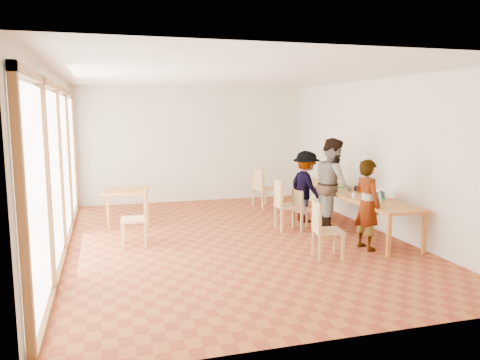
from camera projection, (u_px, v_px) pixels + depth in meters
name	position (u px, v px, depth m)	size (l,w,h in m)	color
ground	(233.00, 240.00, 8.70)	(8.00, 8.00, 0.00)	#9E4F26
wall_back	(193.00, 145.00, 12.28)	(6.00, 0.10, 3.00)	beige
wall_front	(337.00, 199.00, 4.67)	(6.00, 0.10, 3.00)	beige
wall_right	(378.00, 155.00, 9.30)	(0.10, 8.00, 3.00)	beige
window_wall	(59.00, 165.00, 7.67)	(0.10, 8.00, 3.00)	white
ceiling	(233.00, 74.00, 8.25)	(6.00, 8.00, 0.04)	white
communal_table	(349.00, 194.00, 9.48)	(0.80, 4.00, 0.75)	#B76F28
side_table	(126.00, 193.00, 9.80)	(0.90, 0.90, 0.75)	#B76F28
chair_near	(322.00, 224.00, 7.53)	(0.50, 0.50, 0.50)	tan
chair_mid	(283.00, 199.00, 9.31)	(0.50, 0.50, 0.55)	tan
chair_far	(301.00, 205.00, 9.38)	(0.43, 0.43, 0.43)	tan
chair_empty	(261.00, 183.00, 11.55)	(0.58, 0.58, 0.52)	tan
chair_spare	(140.00, 212.00, 8.31)	(0.49, 0.49, 0.52)	tan
person_near	(367.00, 205.00, 8.01)	(0.57, 0.37, 1.56)	gray
person_mid	(333.00, 184.00, 9.30)	(0.90, 0.70, 1.85)	gray
person_far	(306.00, 187.00, 10.03)	(0.99, 0.57, 1.53)	gray
laptop_near	(375.00, 199.00, 8.40)	(0.26, 0.30, 0.23)	green
laptop_mid	(381.00, 197.00, 8.65)	(0.20, 0.23, 0.19)	green
laptop_far	(344.00, 185.00, 10.03)	(0.29, 0.30, 0.21)	green
yellow_mug	(328.00, 181.00, 10.62)	(0.12, 0.12, 0.09)	gold
green_bottle	(366.00, 186.00, 9.35)	(0.07, 0.07, 0.28)	#218022
clear_glass	(354.00, 195.00, 8.84)	(0.07, 0.07, 0.09)	silver
condiment_cup	(333.00, 187.00, 9.88)	(0.08, 0.08, 0.06)	white
pink_phone	(390.00, 199.00, 8.62)	(0.05, 0.10, 0.01)	#E34B74
black_pouch	(360.00, 189.00, 9.53)	(0.16, 0.26, 0.09)	black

